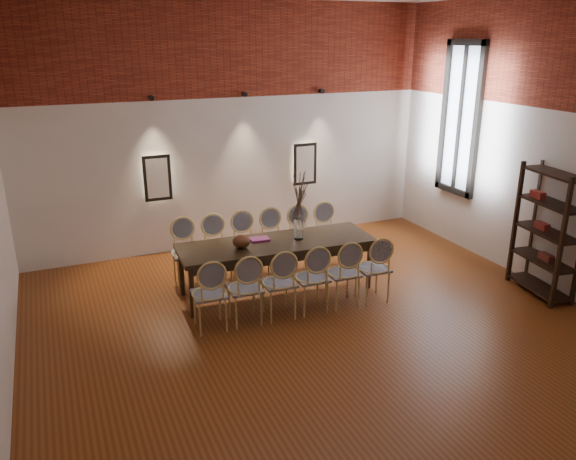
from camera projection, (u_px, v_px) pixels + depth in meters
name	position (u px, v px, depth m)	size (l,w,h in m)	color
floor	(326.00, 333.00, 6.89)	(7.00, 7.00, 0.02)	brown
wall_back	(231.00, 128.00, 9.31)	(7.00, 0.10, 4.00)	silver
wall_right	(564.00, 149.00, 7.57)	(0.10, 7.00, 4.00)	silver
brick_band_back	(230.00, 49.00, 8.84)	(7.00, 0.02, 1.50)	maroon
brick_band_right	(576.00, 52.00, 7.13)	(0.02, 7.00, 1.50)	maroon
niche_left	(157.00, 178.00, 8.96)	(0.36, 0.06, 0.66)	#FFEAC6
niche_right	(304.00, 164.00, 9.94)	(0.36, 0.06, 0.66)	#FFEAC6
spot_fixture_left	(151.00, 98.00, 8.52)	(0.08, 0.08, 0.10)	black
spot_fixture_mid	(244.00, 94.00, 9.09)	(0.08, 0.08, 0.10)	black
spot_fixture_right	(322.00, 91.00, 9.62)	(0.08, 0.08, 0.10)	black
window_glass	(461.00, 119.00, 9.22)	(0.02, 0.78, 2.38)	silver
window_frame	(460.00, 119.00, 9.21)	(0.08, 0.90, 2.50)	black
window_mullion	(460.00, 119.00, 9.21)	(0.06, 0.06, 2.40)	black
dining_table	(277.00, 267.00, 7.88)	(2.71, 0.87, 0.75)	#2F2112
chair_near_a	(209.00, 294.00, 6.84)	(0.44, 0.44, 0.94)	#D7C070
chair_near_b	(245.00, 288.00, 6.99)	(0.44, 0.44, 0.94)	#D7C070
chair_near_c	(279.00, 283.00, 7.14)	(0.44, 0.44, 0.94)	#D7C070
chair_near_d	(311.00, 278.00, 7.29)	(0.44, 0.44, 0.94)	#D7C070
chair_near_e	(343.00, 273.00, 7.44)	(0.44, 0.44, 0.94)	#D7C070
chair_near_f	(373.00, 268.00, 7.59)	(0.44, 0.44, 0.94)	#D7C070
chair_far_a	(187.00, 253.00, 8.10)	(0.44, 0.44, 0.94)	#D7C070
chair_far_b	(217.00, 250.00, 8.25)	(0.44, 0.44, 0.94)	#D7C070
chair_far_c	(246.00, 246.00, 8.40)	(0.44, 0.44, 0.94)	#D7C070
chair_far_d	(275.00, 242.00, 8.55)	(0.44, 0.44, 0.94)	#D7C070
chair_far_e	(302.00, 238.00, 8.70)	(0.44, 0.44, 0.94)	#D7C070
chair_far_f	(329.00, 235.00, 8.85)	(0.44, 0.44, 0.94)	#D7C070
vase	(299.00, 229.00, 7.81)	(0.14, 0.14, 0.30)	silver
dried_branches	(299.00, 198.00, 7.67)	(0.50, 0.50, 0.70)	#50382B
bowl	(241.00, 241.00, 7.51)	(0.24, 0.24, 0.18)	#592D17
book	(260.00, 239.00, 7.80)	(0.26, 0.18, 0.03)	#9B2D7D
shelving_rack	(547.00, 232.00, 7.68)	(0.38, 1.00, 1.80)	black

